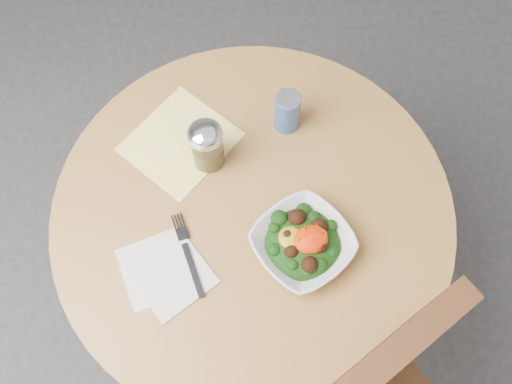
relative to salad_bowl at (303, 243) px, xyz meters
The scene contains 8 objects.
ground 0.79m from the salad_bowl, 121.37° to the left, with size 6.00×6.00×0.00m, color #2F2F32.
table 0.26m from the salad_bowl, 121.37° to the left, with size 0.90×0.90×0.75m.
cloth_napkin 0.38m from the salad_bowl, 117.33° to the left, with size 0.23×0.21×0.00m, color yellow.
paper_napkins 0.30m from the salad_bowl, behind, with size 0.19×0.19×0.00m.
salad_bowl is the anchor object (origin of this frame).
fork 0.25m from the salad_bowl, 163.06° to the left, with size 0.03×0.20×0.00m.
spice_shaker 0.30m from the salad_bowl, 114.68° to the left, with size 0.08×0.08×0.14m.
beverage_can 0.31m from the salad_bowl, 75.54° to the left, with size 0.06×0.06×0.11m.
Camera 1 is at (-0.15, -0.45, 1.93)m, focal length 40.00 mm.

